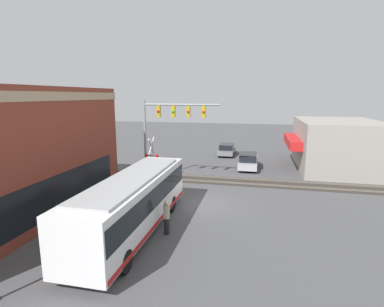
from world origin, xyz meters
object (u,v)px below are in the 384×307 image
at_px(parked_car_silver, 248,161).
at_px(parked_car_grey, 227,150).
at_px(crossing_signal, 152,156).
at_px(pedestrian_near_bus, 167,217).
at_px(city_bus, 133,202).
at_px(pedestrian_at_crossing, 160,174).

bearing_deg(parked_car_silver, parked_car_grey, 23.65).
height_order(crossing_signal, pedestrian_near_bus, crossing_signal).
height_order(city_bus, pedestrian_at_crossing, city_bus).
bearing_deg(crossing_signal, parked_car_silver, -48.60).
relative_size(parked_car_grey, pedestrian_at_crossing, 2.48).
distance_m(city_bus, crossing_signal, 9.33).
bearing_deg(pedestrian_at_crossing, parked_car_silver, -42.42).
height_order(city_bus, parked_car_grey, city_bus).
height_order(parked_car_silver, pedestrian_near_bus, pedestrian_near_bus).
height_order(city_bus, pedestrian_near_bus, city_bus).
distance_m(city_bus, pedestrian_near_bus, 1.93).
xyz_separation_m(parked_car_grey, pedestrian_near_bus, (-22.00, 0.84, 0.29)).
xyz_separation_m(crossing_signal, parked_car_grey, (13.14, -4.85, -1.64)).
bearing_deg(pedestrian_at_crossing, city_bus, -170.96).
xyz_separation_m(parked_car_silver, parked_car_grey, (6.39, 2.80, -0.06)).
relative_size(city_bus, pedestrian_at_crossing, 6.11).
xyz_separation_m(city_bus, crossing_signal, (9.04, 2.25, 0.59)).
bearing_deg(parked_car_silver, crossing_signal, 131.40).
relative_size(parked_car_silver, pedestrian_near_bus, 2.55).
height_order(parked_car_silver, parked_car_grey, parked_car_silver).
bearing_deg(city_bus, parked_car_grey, -6.69).
xyz_separation_m(pedestrian_near_bus, pedestrian_at_crossing, (8.23, 3.10, -0.03)).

